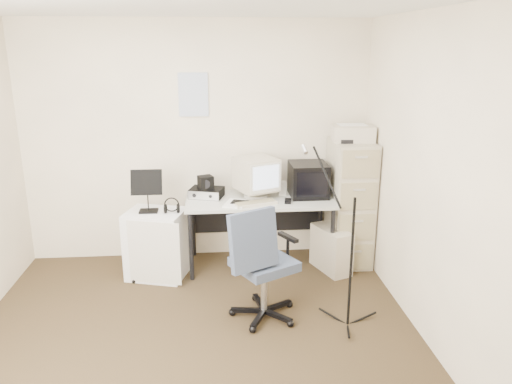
{
  "coord_description": "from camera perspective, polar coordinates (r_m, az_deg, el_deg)",
  "views": [
    {
      "loc": [
        0.18,
        -3.39,
        2.25
      ],
      "look_at": [
        0.55,
        0.95,
        0.95
      ],
      "focal_mm": 35.0,
      "sensor_mm": 36.0,
      "label": 1
    }
  ],
  "objects": [
    {
      "name": "printer",
      "position": [
        5.16,
        11.04,
        6.59
      ],
      "size": [
        0.44,
        0.32,
        0.16
      ],
      "primitive_type": "cube",
      "rotation": [
        0.0,
        0.0,
        -0.1
      ],
      "color": "beige",
      "rests_on": "filing_cabinet"
    },
    {
      "name": "filing_cabinet",
      "position": [
        5.31,
        10.65,
        -1.2
      ],
      "size": [
        0.4,
        0.6,
        1.3
      ],
      "primitive_type": "cube",
      "color": "gray",
      "rests_on": "floor"
    },
    {
      "name": "mic_stand",
      "position": [
        4.06,
        10.95,
        -5.8
      ],
      "size": [
        0.03,
        0.03,
        1.45
      ],
      "primitive_type": "cylinder",
      "rotation": [
        0.0,
        0.0,
        1.73
      ],
      "color": "black",
      "rests_on": "floor"
    },
    {
      "name": "wall_front",
      "position": [
        1.89,
        -10.02,
        -15.67
      ],
      "size": [
        3.6,
        0.02,
        2.5
      ],
      "primitive_type": "cube",
      "color": "#FCEAC6",
      "rests_on": "ground"
    },
    {
      "name": "headphones",
      "position": [
        4.89,
        -9.6,
        -1.77
      ],
      "size": [
        0.2,
        0.2,
        0.03
      ],
      "primitive_type": "torus",
      "rotation": [
        0.0,
        0.0,
        0.32
      ],
      "color": "black",
      "rests_on": "side_cart"
    },
    {
      "name": "desk_speaker",
      "position": [
        5.21,
        2.97,
        0.44
      ],
      "size": [
        0.08,
        0.08,
        0.14
      ],
      "primitive_type": "cube",
      "rotation": [
        0.0,
        0.0,
        0.12
      ],
      "color": "beige",
      "rests_on": "desk"
    },
    {
      "name": "floor",
      "position": [
        4.08,
        -6.9,
        -17.11
      ],
      "size": [
        3.6,
        3.6,
        0.01
      ],
      "primitive_type": "cube",
      "color": "#342716",
      "rests_on": "ground"
    },
    {
      "name": "crt_monitor",
      "position": [
        5.1,
        0.01,
        1.67
      ],
      "size": [
        0.49,
        0.5,
        0.41
      ],
      "primitive_type": "cube",
      "rotation": [
        0.0,
        0.0,
        0.41
      ],
      "color": "beige",
      "rests_on": "desk"
    },
    {
      "name": "wall_calendar",
      "position": [
        5.21,
        -7.18,
        10.98
      ],
      "size": [
        0.3,
        0.02,
        0.44
      ],
      "primitive_type": "cube",
      "color": "white",
      "rests_on": "wall_back"
    },
    {
      "name": "side_cart",
      "position": [
        5.08,
        -11.27,
        -5.83
      ],
      "size": [
        0.64,
        0.57,
        0.68
      ],
      "primitive_type": "cube",
      "rotation": [
        0.0,
        0.0,
        -0.27
      ],
      "color": "white",
      "rests_on": "floor"
    },
    {
      "name": "crt_tv",
      "position": [
        5.18,
        5.99,
        1.44
      ],
      "size": [
        0.38,
        0.4,
        0.34
      ],
      "primitive_type": "cube",
      "rotation": [
        0.0,
        0.0,
        0.01
      ],
      "color": "black",
      "rests_on": "desk"
    },
    {
      "name": "mouse",
      "position": [
        4.97,
        3.67,
        -1.04
      ],
      "size": [
        0.08,
        0.12,
        0.03
      ],
      "primitive_type": "cube",
      "rotation": [
        0.0,
        0.0,
        -0.18
      ],
      "color": "black",
      "rests_on": "desk"
    },
    {
      "name": "music_stand",
      "position": [
        4.91,
        -12.32,
        0.18
      ],
      "size": [
        0.32,
        0.21,
        0.43
      ],
      "primitive_type": "cube",
      "rotation": [
        0.0,
        0.0,
        0.2
      ],
      "color": "black",
      "rests_on": "side_cart"
    },
    {
      "name": "ceiling",
      "position": [
        3.4,
        -8.45,
        20.66
      ],
      "size": [
        3.6,
        3.6,
        0.01
      ],
      "primitive_type": "cube",
      "color": "white",
      "rests_on": "ground"
    },
    {
      "name": "pc_tower",
      "position": [
        5.2,
        8.58,
        -6.49
      ],
      "size": [
        0.37,
        0.53,
        0.45
      ],
      "primitive_type": "cube",
      "rotation": [
        0.0,
        0.0,
        0.36
      ],
      "color": "beige",
      "rests_on": "floor"
    },
    {
      "name": "office_chair",
      "position": [
        4.18,
        0.94,
        -7.99
      ],
      "size": [
        0.8,
        0.8,
        1.02
      ],
      "primitive_type": "cube",
      "rotation": [
        0.0,
        0.0,
        0.5
      ],
      "color": "#333A48",
      "rests_on": "floor"
    },
    {
      "name": "wall_right",
      "position": [
        3.89,
        19.94,
        0.69
      ],
      "size": [
        0.02,
        3.6,
        2.5
      ],
      "primitive_type": "cube",
      "color": "#FCEAC6",
      "rests_on": "ground"
    },
    {
      "name": "radio_receiver",
      "position": [
        5.16,
        -5.66,
        -0.07
      ],
      "size": [
        0.38,
        0.32,
        0.09
      ],
      "primitive_type": "cube",
      "rotation": [
        0.0,
        0.0,
        -0.28
      ],
      "color": "black",
      "rests_on": "desk"
    },
    {
      "name": "wall_back",
      "position": [
        5.29,
        -6.76,
        5.6
      ],
      "size": [
        3.6,
        0.02,
        2.5
      ],
      "primitive_type": "cube",
      "color": "#FCEAC6",
      "rests_on": "ground"
    },
    {
      "name": "papers",
      "position": [
        4.91,
        -2.34,
        -1.32
      ],
      "size": [
        0.27,
        0.31,
        0.02
      ],
      "primitive_type": "cube",
      "rotation": [
        0.0,
        0.0,
        -0.32
      ],
      "color": "white",
      "rests_on": "desk"
    },
    {
      "name": "keyboard",
      "position": [
        4.9,
        -0.1,
        -1.3
      ],
      "size": [
        0.45,
        0.28,
        0.02
      ],
      "primitive_type": "cube",
      "rotation": [
        0.0,
        0.0,
        0.32
      ],
      "color": "beige",
      "rests_on": "desk"
    },
    {
      "name": "radio_speaker",
      "position": [
        5.09,
        -5.77,
        1.08
      ],
      "size": [
        0.18,
        0.17,
        0.14
      ],
      "primitive_type": "cube",
      "rotation": [
        0.0,
        0.0,
        0.37
      ],
      "color": "black",
      "rests_on": "radio_receiver"
    },
    {
      "name": "desk",
      "position": [
        5.21,
        0.41,
        -4.58
      ],
      "size": [
        1.5,
        0.7,
        0.73
      ],
      "primitive_type": "cube",
      "color": "#B4B4B4",
      "rests_on": "floor"
    }
  ]
}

